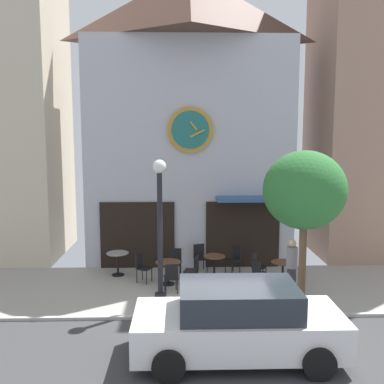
{
  "coord_description": "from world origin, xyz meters",
  "views": [
    {
      "loc": [
        -1.06,
        -10.58,
        4.62
      ],
      "look_at": [
        -0.69,
        2.2,
        2.93
      ],
      "focal_mm": 41.24,
      "sensor_mm": 36.0,
      "label": 1
    }
  ],
  "objects_px": {
    "street_lamp": "(160,233)",
    "cafe_chair_near_lamp": "(200,255)",
    "cafe_chair_corner": "(142,265)",
    "cafe_chair_mid_row": "(171,276)",
    "pedestrian_grey": "(292,267)",
    "parked_car_white": "(238,322)",
    "cafe_table_rightmost": "(168,267)",
    "cafe_table_near_curb": "(118,259)",
    "cafe_table_center_left": "(214,262)",
    "cafe_chair_by_entrance": "(175,260)",
    "cafe_chair_left_end": "(257,264)",
    "cafe_chair_facing_street": "(259,272)",
    "cafe_table_leftmost": "(283,269)",
    "cafe_chair_outer": "(194,268)",
    "street_tree": "(305,191)",
    "cafe_chair_right_end": "(235,257)"
  },
  "relations": [
    {
      "from": "street_lamp",
      "to": "parked_car_white",
      "type": "height_order",
      "value": "street_lamp"
    },
    {
      "from": "cafe_table_leftmost",
      "to": "cafe_chair_mid_row",
      "type": "xyz_separation_m",
      "value": [
        -3.39,
        -0.58,
        0.0
      ]
    },
    {
      "from": "street_lamp",
      "to": "parked_car_white",
      "type": "distance_m",
      "value": 3.51
    },
    {
      "from": "street_lamp",
      "to": "cafe_table_rightmost",
      "type": "xyz_separation_m",
      "value": [
        0.16,
        1.72,
        -1.48
      ]
    },
    {
      "from": "cafe_chair_outer",
      "to": "pedestrian_grey",
      "type": "relative_size",
      "value": 0.54
    },
    {
      "from": "cafe_chair_left_end",
      "to": "cafe_chair_near_lamp",
      "type": "bearing_deg",
      "value": 149.41
    },
    {
      "from": "cafe_chair_right_end",
      "to": "cafe_chair_left_end",
      "type": "xyz_separation_m",
      "value": [
        0.61,
        -0.76,
        0.0
      ]
    },
    {
      "from": "cafe_chair_facing_street",
      "to": "cafe_chair_mid_row",
      "type": "distance_m",
      "value": 2.64
    },
    {
      "from": "cafe_chair_mid_row",
      "to": "cafe_chair_by_entrance",
      "type": "bearing_deg",
      "value": 86.28
    },
    {
      "from": "street_lamp",
      "to": "cafe_table_rightmost",
      "type": "distance_m",
      "value": 2.28
    },
    {
      "from": "street_tree",
      "to": "cafe_chair_by_entrance",
      "type": "bearing_deg",
      "value": 139.38
    },
    {
      "from": "cafe_table_near_curb",
      "to": "cafe_chair_corner",
      "type": "distance_m",
      "value": 1.08
    },
    {
      "from": "cafe_chair_right_end",
      "to": "cafe_chair_facing_street",
      "type": "bearing_deg",
      "value": -70.94
    },
    {
      "from": "cafe_chair_mid_row",
      "to": "cafe_chair_by_entrance",
      "type": "height_order",
      "value": "same"
    },
    {
      "from": "cafe_chair_near_lamp",
      "to": "pedestrian_grey",
      "type": "bearing_deg",
      "value": -44.87
    },
    {
      "from": "cafe_chair_near_lamp",
      "to": "parked_car_white",
      "type": "height_order",
      "value": "parked_car_white"
    },
    {
      "from": "cafe_table_center_left",
      "to": "cafe_chair_by_entrance",
      "type": "relative_size",
      "value": 0.8
    },
    {
      "from": "cafe_table_rightmost",
      "to": "cafe_chair_corner",
      "type": "height_order",
      "value": "cafe_chair_corner"
    },
    {
      "from": "street_lamp",
      "to": "pedestrian_grey",
      "type": "xyz_separation_m",
      "value": [
        3.7,
        0.59,
        -1.15
      ]
    },
    {
      "from": "cafe_table_leftmost",
      "to": "cafe_chair_outer",
      "type": "height_order",
      "value": "cafe_chair_outer"
    },
    {
      "from": "street_tree",
      "to": "pedestrian_grey",
      "type": "height_order",
      "value": "street_tree"
    },
    {
      "from": "pedestrian_grey",
      "to": "cafe_chair_mid_row",
      "type": "bearing_deg",
      "value": 174.24
    },
    {
      "from": "cafe_table_rightmost",
      "to": "cafe_table_center_left",
      "type": "distance_m",
      "value": 1.59
    },
    {
      "from": "parked_car_white",
      "to": "cafe_chair_outer",
      "type": "bearing_deg",
      "value": 99.98
    },
    {
      "from": "cafe_table_near_curb",
      "to": "cafe_chair_outer",
      "type": "bearing_deg",
      "value": -22.51
    },
    {
      "from": "street_lamp",
      "to": "cafe_chair_by_entrance",
      "type": "xyz_separation_m",
      "value": [
        0.38,
        2.53,
        -1.48
      ]
    },
    {
      "from": "cafe_table_center_left",
      "to": "street_lamp",
      "type": "bearing_deg",
      "value": -124.97
    },
    {
      "from": "cafe_chair_left_end",
      "to": "cafe_table_center_left",
      "type": "bearing_deg",
      "value": 167.24
    },
    {
      "from": "cafe_table_near_curb",
      "to": "cafe_chair_corner",
      "type": "height_order",
      "value": "cafe_chair_corner"
    },
    {
      "from": "cafe_table_center_left",
      "to": "cafe_chair_outer",
      "type": "height_order",
      "value": "cafe_chair_outer"
    },
    {
      "from": "street_tree",
      "to": "cafe_chair_by_entrance",
      "type": "height_order",
      "value": "street_tree"
    },
    {
      "from": "street_tree",
      "to": "cafe_chair_by_entrance",
      "type": "distance_m",
      "value": 5.14
    },
    {
      "from": "cafe_table_center_left",
      "to": "cafe_chair_facing_street",
      "type": "height_order",
      "value": "cafe_chair_facing_street"
    },
    {
      "from": "street_lamp",
      "to": "cafe_chair_near_lamp",
      "type": "bearing_deg",
      "value": 68.62
    },
    {
      "from": "cafe_chair_mid_row",
      "to": "cafe_chair_corner",
      "type": "bearing_deg",
      "value": 132.0
    },
    {
      "from": "street_tree",
      "to": "parked_car_white",
      "type": "bearing_deg",
      "value": -129.3
    },
    {
      "from": "cafe_chair_by_entrance",
      "to": "parked_car_white",
      "type": "relative_size",
      "value": 0.21
    },
    {
      "from": "cafe_chair_mid_row",
      "to": "parked_car_white",
      "type": "relative_size",
      "value": 0.21
    },
    {
      "from": "street_lamp",
      "to": "street_tree",
      "type": "distance_m",
      "value": 3.92
    },
    {
      "from": "cafe_table_leftmost",
      "to": "cafe_chair_facing_street",
      "type": "xyz_separation_m",
      "value": [
        -0.77,
        -0.3,
        0.0
      ]
    },
    {
      "from": "cafe_table_rightmost",
      "to": "cafe_chair_right_end",
      "type": "xyz_separation_m",
      "value": [
        2.19,
        1.07,
        -0.01
      ]
    },
    {
      "from": "cafe_chair_corner",
      "to": "cafe_chair_mid_row",
      "type": "bearing_deg",
      "value": -48.0
    },
    {
      "from": "cafe_chair_facing_street",
      "to": "pedestrian_grey",
      "type": "height_order",
      "value": "pedestrian_grey"
    },
    {
      "from": "cafe_chair_left_end",
      "to": "cafe_chair_outer",
      "type": "distance_m",
      "value": 2.06
    },
    {
      "from": "cafe_chair_facing_street",
      "to": "cafe_chair_left_end",
      "type": "relative_size",
      "value": 1.0
    },
    {
      "from": "street_tree",
      "to": "cafe_chair_outer",
      "type": "relative_size",
      "value": 4.68
    },
    {
      "from": "cafe_chair_left_end",
      "to": "cafe_chair_mid_row",
      "type": "distance_m",
      "value": 2.9
    },
    {
      "from": "cafe_table_rightmost",
      "to": "cafe_table_center_left",
      "type": "xyz_separation_m",
      "value": [
        1.47,
        0.61,
        -0.03
      ]
    },
    {
      "from": "cafe_chair_outer",
      "to": "street_lamp",
      "type": "bearing_deg",
      "value": -120.16
    },
    {
      "from": "cafe_table_rightmost",
      "to": "cafe_chair_near_lamp",
      "type": "relative_size",
      "value": 0.86
    }
  ]
}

